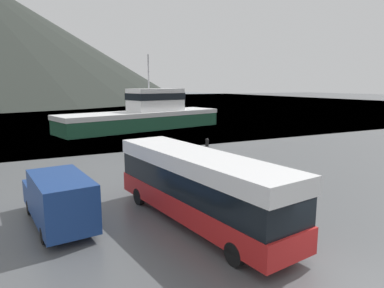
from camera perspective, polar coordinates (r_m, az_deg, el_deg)
name	(u,v)px	position (r m, az deg, el deg)	size (l,w,h in m)	color
ground_plane	(337,278)	(13.27, 23.00, -19.89)	(400.00, 400.00, 0.00)	#515456
water_surface	(46,100)	(152.23, -23.13, 6.72)	(240.00, 240.00, 0.00)	slate
tour_bus	(198,184)	(15.86, 0.95, -6.76)	(4.10, 11.33, 3.34)	red
delivery_van	(59,198)	(16.95, -21.36, -8.41)	(2.86, 6.48, 2.44)	navy
fishing_boat	(145,114)	(50.45, -7.79, 4.94)	(25.20, 11.73, 10.66)	#1E5138
storage_bin	(252,172)	(22.94, 10.00, -4.66)	(1.17, 1.15, 1.39)	teal
mooring_bollard	(207,142)	(35.89, 2.52, 0.34)	(0.40, 0.40, 0.84)	black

